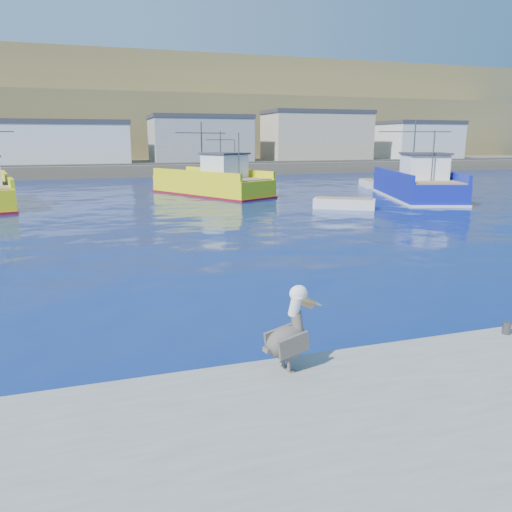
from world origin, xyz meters
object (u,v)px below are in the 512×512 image
at_px(trawler_blue, 417,185).
at_px(skiff_mid, 344,204).
at_px(pelican, 290,335).
at_px(trawler_yellow_b, 213,183).
at_px(skiff_far, 370,184).
at_px(boat_orange, 226,174).

height_order(trawler_blue, skiff_mid, trawler_blue).
bearing_deg(trawler_blue, pelican, -129.05).
relative_size(trawler_yellow_b, pelican, 7.53).
distance_m(trawler_blue, skiff_far, 10.71).
distance_m(boat_orange, skiff_far, 16.85).
relative_size(trawler_blue, pelican, 8.04).
height_order(trawler_yellow_b, skiff_mid, trawler_yellow_b).
bearing_deg(pelican, trawler_blue, 50.95).
bearing_deg(trawler_yellow_b, skiff_mid, -59.19).
xyz_separation_m(boat_orange, skiff_far, (13.59, -9.93, -0.70)).
relative_size(skiff_mid, skiff_far, 1.02).
bearing_deg(skiff_far, trawler_blue, -98.59).
height_order(trawler_blue, boat_orange, trawler_blue).
bearing_deg(trawler_yellow_b, trawler_blue, -25.67).
bearing_deg(trawler_yellow_b, boat_orange, 70.71).
bearing_deg(skiff_mid, boat_orange, 96.43).
height_order(boat_orange, skiff_mid, boat_orange).
distance_m(trawler_blue, boat_orange, 23.74).
height_order(boat_orange, skiff_far, boat_orange).
height_order(trawler_yellow_b, pelican, trawler_yellow_b).
relative_size(trawler_blue, skiff_far, 3.10).
relative_size(trawler_blue, skiff_mid, 3.05).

